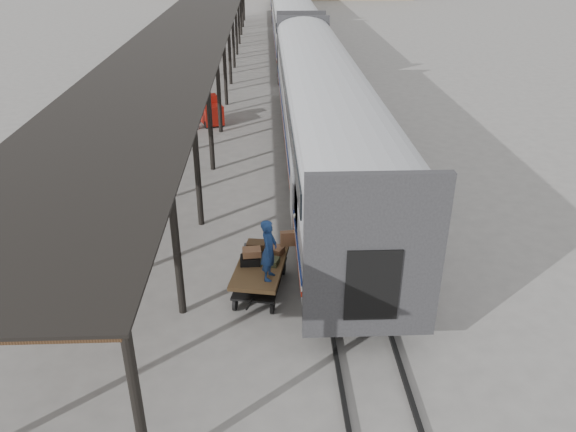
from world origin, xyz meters
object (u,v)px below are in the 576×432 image
(baggage_cart, at_px, (260,271))
(luggage_tug, at_px, (210,112))
(porter, at_px, (269,250))
(pedestrian, at_px, (174,117))

(baggage_cart, distance_m, luggage_tug, 15.69)
(luggage_tug, height_order, porter, porter)
(baggage_cart, height_order, luggage_tug, luggage_tug)
(luggage_tug, distance_m, pedestrian, 2.31)
(baggage_cart, bearing_deg, pedestrian, 117.76)
(porter, relative_size, pedestrian, 0.95)
(baggage_cart, relative_size, pedestrian, 1.47)
(baggage_cart, distance_m, porter, 1.26)
(baggage_cart, relative_size, luggage_tug, 1.40)
(luggage_tug, relative_size, pedestrian, 1.05)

